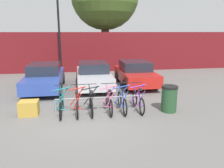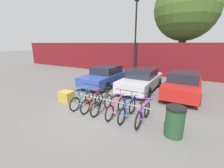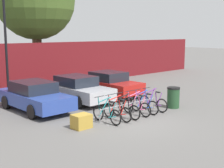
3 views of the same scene
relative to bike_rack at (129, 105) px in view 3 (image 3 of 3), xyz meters
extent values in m
plane|color=#605E5B|center=(-0.66, -0.67, -0.48)|extent=(120.00, 120.00, 0.00)
cube|color=maroon|center=(-0.66, 8.82, 1.03)|extent=(36.00, 0.16, 3.03)
cylinder|color=gray|center=(0.00, 0.00, 0.07)|extent=(3.50, 0.04, 0.04)
cylinder|color=gray|center=(-1.75, 0.00, -0.21)|extent=(0.04, 0.04, 0.55)
cylinder|color=gray|center=(1.75, 0.00, -0.21)|extent=(0.04, 0.04, 0.55)
torus|color=black|center=(-1.50, -0.67, -0.15)|extent=(0.06, 0.66, 0.66)
torus|color=black|center=(-1.50, 0.38, -0.15)|extent=(0.06, 0.66, 0.66)
cylinder|color=#197A7F|center=(-1.50, 0.01, 0.17)|extent=(0.60, 0.04, 0.76)
cylinder|color=#197A7F|center=(-1.50, -0.04, 0.48)|extent=(0.68, 0.04, 0.16)
cylinder|color=#197A7F|center=(-1.50, -0.33, 0.11)|extent=(0.14, 0.04, 0.63)
cylinder|color=#197A7F|center=(-1.50, -0.53, 0.13)|extent=(0.32, 0.03, 0.58)
cylinder|color=#197A7F|center=(-1.50, -0.48, -0.18)|extent=(0.40, 0.03, 0.08)
cylinder|color=#197A7F|center=(-1.50, 0.33, 0.19)|extent=(0.12, 0.04, 0.69)
cylinder|color=black|center=(-1.50, 0.29, 0.56)|extent=(0.52, 0.03, 0.03)
cube|color=black|center=(-1.50, -0.42, 0.45)|extent=(0.10, 0.22, 0.05)
torus|color=black|center=(-0.90, -0.67, -0.15)|extent=(0.06, 0.66, 0.66)
torus|color=black|center=(-0.90, 0.38, -0.15)|extent=(0.06, 0.66, 0.66)
cylinder|color=red|center=(-0.90, 0.01, 0.17)|extent=(0.60, 0.04, 0.76)
cylinder|color=red|center=(-0.90, -0.04, 0.48)|extent=(0.68, 0.04, 0.16)
cylinder|color=red|center=(-0.90, -0.33, 0.11)|extent=(0.14, 0.04, 0.63)
cylinder|color=red|center=(-0.90, -0.53, 0.13)|extent=(0.32, 0.03, 0.58)
cylinder|color=red|center=(-0.90, -0.48, -0.18)|extent=(0.40, 0.03, 0.08)
cylinder|color=red|center=(-0.90, 0.33, 0.19)|extent=(0.12, 0.04, 0.69)
cylinder|color=black|center=(-0.90, 0.29, 0.56)|extent=(0.52, 0.03, 0.03)
cube|color=black|center=(-0.90, -0.42, 0.45)|extent=(0.10, 0.22, 0.05)
torus|color=black|center=(-0.38, -0.67, -0.15)|extent=(0.06, 0.66, 0.66)
torus|color=black|center=(-0.38, 0.38, -0.15)|extent=(0.06, 0.66, 0.66)
cylinder|color=black|center=(-0.38, 0.01, 0.17)|extent=(0.60, 0.04, 0.76)
cylinder|color=black|center=(-0.38, -0.04, 0.48)|extent=(0.68, 0.04, 0.16)
cylinder|color=black|center=(-0.38, -0.33, 0.11)|extent=(0.14, 0.04, 0.63)
cylinder|color=black|center=(-0.38, -0.53, 0.13)|extent=(0.32, 0.03, 0.58)
cylinder|color=black|center=(-0.38, -0.48, -0.18)|extent=(0.40, 0.03, 0.08)
cylinder|color=black|center=(-0.38, 0.33, 0.19)|extent=(0.12, 0.04, 0.69)
cylinder|color=black|center=(-0.38, 0.29, 0.56)|extent=(0.52, 0.03, 0.03)
cube|color=black|center=(-0.38, -0.42, 0.45)|extent=(0.10, 0.22, 0.05)
torus|color=black|center=(0.32, -0.67, -0.15)|extent=(0.06, 0.66, 0.66)
torus|color=black|center=(0.32, 0.38, -0.15)|extent=(0.06, 0.66, 0.66)
cylinder|color=#E55993|center=(0.32, 0.01, 0.17)|extent=(0.60, 0.04, 0.76)
cylinder|color=#E55993|center=(0.32, -0.04, 0.48)|extent=(0.68, 0.04, 0.16)
cylinder|color=#E55993|center=(0.32, -0.33, 0.11)|extent=(0.14, 0.04, 0.63)
cylinder|color=#E55993|center=(0.32, -0.53, 0.13)|extent=(0.32, 0.03, 0.58)
cylinder|color=#E55993|center=(0.32, -0.48, -0.18)|extent=(0.40, 0.03, 0.08)
cylinder|color=#E55993|center=(0.32, 0.33, 0.19)|extent=(0.12, 0.04, 0.69)
cylinder|color=black|center=(0.32, 0.29, 0.56)|extent=(0.52, 0.03, 0.03)
cube|color=black|center=(0.32, -0.42, 0.45)|extent=(0.10, 0.22, 0.05)
torus|color=black|center=(0.84, -0.67, -0.15)|extent=(0.06, 0.66, 0.66)
torus|color=black|center=(0.84, 0.38, -0.15)|extent=(0.06, 0.66, 0.66)
cylinder|color=#284CB7|center=(0.84, 0.01, 0.17)|extent=(0.60, 0.04, 0.76)
cylinder|color=#284CB7|center=(0.84, -0.04, 0.48)|extent=(0.68, 0.04, 0.16)
cylinder|color=#284CB7|center=(0.84, -0.33, 0.11)|extent=(0.14, 0.04, 0.63)
cylinder|color=#284CB7|center=(0.84, -0.53, 0.13)|extent=(0.32, 0.03, 0.58)
cylinder|color=#284CB7|center=(0.84, -0.48, -0.18)|extent=(0.40, 0.03, 0.08)
cylinder|color=#284CB7|center=(0.84, 0.33, 0.19)|extent=(0.12, 0.04, 0.69)
cylinder|color=black|center=(0.84, 0.29, 0.56)|extent=(0.52, 0.03, 0.03)
cube|color=black|center=(0.84, -0.42, 0.45)|extent=(0.10, 0.22, 0.05)
torus|color=black|center=(1.50, -0.67, -0.15)|extent=(0.06, 0.66, 0.66)
torus|color=black|center=(1.50, 0.38, -0.15)|extent=(0.06, 0.66, 0.66)
cylinder|color=#752D99|center=(1.50, 0.01, 0.17)|extent=(0.60, 0.04, 0.76)
cylinder|color=#752D99|center=(1.50, -0.04, 0.48)|extent=(0.68, 0.04, 0.16)
cylinder|color=#752D99|center=(1.50, -0.33, 0.11)|extent=(0.14, 0.04, 0.63)
cylinder|color=#752D99|center=(1.50, -0.53, 0.13)|extent=(0.32, 0.03, 0.58)
cylinder|color=#752D99|center=(1.50, -0.48, -0.18)|extent=(0.40, 0.03, 0.08)
cylinder|color=#752D99|center=(1.50, 0.33, 0.19)|extent=(0.12, 0.04, 0.69)
cylinder|color=black|center=(1.50, 0.29, 0.56)|extent=(0.52, 0.03, 0.03)
cube|color=black|center=(1.50, -0.42, 0.45)|extent=(0.10, 0.22, 0.05)
cube|color=#2D479E|center=(-2.60, 3.73, 0.08)|extent=(1.80, 4.41, 0.62)
cube|color=#1E232D|center=(-2.60, 3.84, 0.65)|extent=(1.58, 2.03, 0.52)
cylinder|color=black|center=(-3.46, 5.01, -0.16)|extent=(0.20, 0.64, 0.64)
cylinder|color=black|center=(-1.75, 5.01, -0.16)|extent=(0.20, 0.64, 0.64)
cylinder|color=black|center=(-3.46, 2.45, -0.16)|extent=(0.20, 0.64, 0.64)
cylinder|color=black|center=(-1.75, 2.45, -0.16)|extent=(0.20, 0.64, 0.64)
cube|color=#B7B7BC|center=(0.03, 3.87, 0.08)|extent=(1.80, 4.32, 0.62)
cube|color=#1E232D|center=(0.03, 3.98, 0.65)|extent=(1.58, 1.99, 0.52)
cylinder|color=black|center=(-0.83, 5.12, -0.16)|extent=(0.20, 0.64, 0.64)
cylinder|color=black|center=(0.88, 5.12, -0.16)|extent=(0.20, 0.64, 0.64)
cylinder|color=black|center=(-0.83, 2.62, -0.16)|extent=(0.20, 0.64, 0.64)
cylinder|color=black|center=(0.88, 2.62, -0.16)|extent=(0.20, 0.64, 0.64)
cube|color=red|center=(2.49, 3.98, 0.08)|extent=(1.80, 4.09, 0.62)
cube|color=#1E232D|center=(2.49, 4.08, 0.65)|extent=(1.58, 1.88, 0.52)
cylinder|color=black|center=(1.63, 5.17, -0.16)|extent=(0.20, 0.64, 0.64)
cylinder|color=black|center=(3.34, 5.17, -0.16)|extent=(0.20, 0.64, 0.64)
cylinder|color=black|center=(1.63, 2.80, -0.16)|extent=(0.20, 0.64, 0.64)
cylinder|color=black|center=(3.34, 2.80, -0.16)|extent=(0.20, 0.64, 0.64)
cylinder|color=black|center=(-2.02, 7.83, 2.69)|extent=(0.14, 0.14, 6.35)
cylinder|color=#234728|center=(2.66, -0.47, -0.01)|extent=(0.60, 0.60, 0.95)
cylinder|color=black|center=(2.66, -0.47, 0.51)|extent=(0.63, 0.63, 0.08)
cube|color=#B28C33|center=(-2.71, -0.02, -0.21)|extent=(0.70, 0.56, 0.55)
cylinder|color=brown|center=(1.58, 10.62, 1.45)|extent=(0.66, 0.66, 3.86)
sphere|color=#425B23|center=(1.58, 10.62, 5.45)|extent=(5.54, 5.54, 5.54)
camera|label=1|loc=(-0.85, -8.18, 2.60)|focal=35.00mm
camera|label=2|loc=(3.04, -5.27, 2.49)|focal=24.00mm
camera|label=3|loc=(-9.85, -9.37, 3.20)|focal=50.00mm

